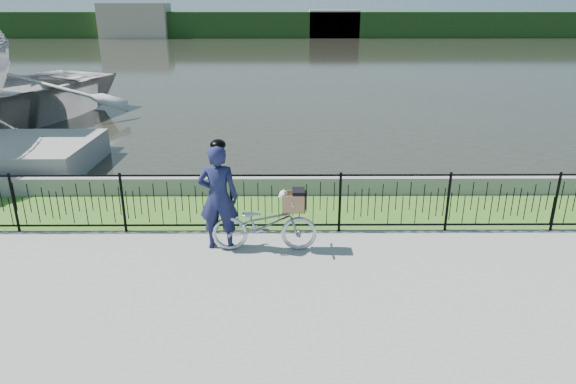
{
  "coord_description": "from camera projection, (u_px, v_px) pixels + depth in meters",
  "views": [
    {
      "loc": [
        -0.02,
        -7.2,
        4.03
      ],
      "look_at": [
        0.04,
        1.0,
        1.0
      ],
      "focal_mm": 32.0,
      "sensor_mm": 36.0,
      "label": 1
    }
  ],
  "objects": [
    {
      "name": "far_building_right",
      "position": [
        334.0,
        24.0,
        62.5
      ],
      "size": [
        6.0,
        3.0,
        3.2
      ],
      "primitive_type": "cube",
      "color": "#A59784",
      "rests_on": "ground"
    },
    {
      "name": "fence",
      "position": [
        286.0,
        202.0,
        9.45
      ],
      "size": [
        14.0,
        0.06,
        1.15
      ],
      "primitive_type": null,
      "color": "black",
      "rests_on": "ground"
    },
    {
      "name": "bicycle_rig",
      "position": [
        265.0,
        224.0,
        8.77
      ],
      "size": [
        1.8,
        0.63,
        1.12
      ],
      "color": "#A9AFB5",
      "rests_on": "ground"
    },
    {
      "name": "water",
      "position": [
        285.0,
        59.0,
        39.1
      ],
      "size": [
        120.0,
        120.0,
        0.0
      ],
      "primitive_type": "plane",
      "color": "black",
      "rests_on": "ground"
    },
    {
      "name": "cyclist",
      "position": [
        218.0,
        196.0,
        8.69
      ],
      "size": [
        0.7,
        0.47,
        1.93
      ],
      "color": "#15193B",
      "rests_on": "ground"
    },
    {
      "name": "far_treeline",
      "position": [
        285.0,
        24.0,
        63.91
      ],
      "size": [
        120.0,
        6.0,
        3.0
      ],
      "primitive_type": "cube",
      "color": "#1E3F18",
      "rests_on": "ground"
    },
    {
      "name": "far_building_left",
      "position": [
        135.0,
        21.0,
        61.75
      ],
      "size": [
        8.0,
        4.0,
        4.0
      ],
      "primitive_type": "cube",
      "color": "#A59784",
      "rests_on": "ground"
    },
    {
      "name": "quay_wall",
      "position": [
        286.0,
        185.0,
        11.46
      ],
      "size": [
        60.0,
        0.3,
        0.4
      ],
      "primitive_type": "cube",
      "color": "gray",
      "rests_on": "ground"
    },
    {
      "name": "grass_strip",
      "position": [
        286.0,
        210.0,
        10.59
      ],
      "size": [
        60.0,
        2.0,
        0.01
      ],
      "primitive_type": "cube",
      "color": "#3A651F",
      "rests_on": "ground"
    },
    {
      "name": "ground",
      "position": [
        286.0,
        273.0,
        8.15
      ],
      "size": [
        120.0,
        120.0,
        0.0
      ],
      "primitive_type": "plane",
      "color": "gray",
      "rests_on": "ground"
    }
  ]
}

